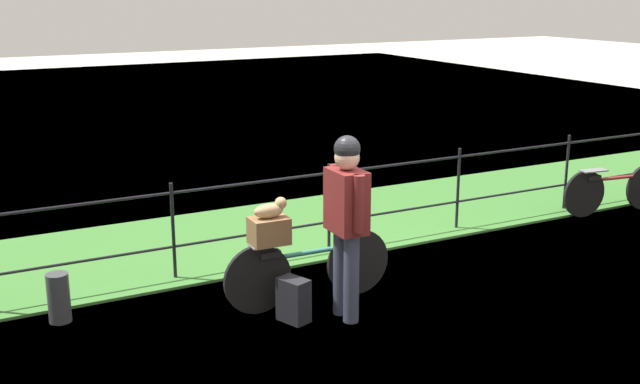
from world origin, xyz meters
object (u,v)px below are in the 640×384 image
(cyclist_person, at_px, (347,212))
(backpack_on_paving, at_px, (294,300))
(mooring_bollard, at_px, (59,298))
(bicycle_parked, at_px, (614,189))
(terrier_dog, at_px, (271,209))
(wooden_crate, at_px, (269,231))
(bicycle_main, at_px, (307,269))

(cyclist_person, xyz_separation_m, backpack_on_paving, (-0.45, 0.15, -0.80))
(mooring_bollard, distance_m, bicycle_parked, 7.11)
(mooring_bollard, bearing_deg, terrier_dog, -20.47)
(wooden_crate, distance_m, backpack_on_paving, 0.66)
(bicycle_parked, bearing_deg, backpack_on_paving, -168.34)
(bicycle_main, distance_m, mooring_bollard, 2.26)
(wooden_crate, distance_m, bicycle_parked, 5.42)
(bicycle_main, relative_size, bicycle_parked, 1.05)
(bicycle_main, distance_m, wooden_crate, 0.58)
(mooring_bollard, xyz_separation_m, bicycle_parked, (7.11, 0.10, 0.10))
(mooring_bollard, bearing_deg, bicycle_parked, 0.83)
(cyclist_person, height_order, mooring_bollard, cyclist_person)
(terrier_dog, xyz_separation_m, bicycle_parked, (5.32, 0.77, -0.65))
(bicycle_main, bearing_deg, backpack_on_paving, -134.54)
(wooden_crate, height_order, bicycle_parked, wooden_crate)
(terrier_dog, bearing_deg, backpack_on_paving, -78.66)
(terrier_dog, relative_size, cyclist_person, 0.19)
(backpack_on_paving, xyz_separation_m, bicycle_parked, (5.26, 1.08, 0.13))
(wooden_crate, bearing_deg, bicycle_main, -1.80)
(cyclist_person, distance_m, bicycle_parked, 5.01)
(terrier_dog, xyz_separation_m, mooring_bollard, (-1.79, 0.67, -0.75))
(bicycle_main, xyz_separation_m, wooden_crate, (-0.38, 0.01, 0.43))
(backpack_on_paving, distance_m, bicycle_parked, 5.37)
(wooden_crate, xyz_separation_m, backpack_on_paving, (0.09, -0.31, -0.58))
(bicycle_main, xyz_separation_m, terrier_dog, (-0.36, 0.01, 0.63))
(bicycle_main, relative_size, cyclist_person, 1.01)
(wooden_crate, height_order, mooring_bollard, wooden_crate)
(cyclist_person, height_order, backpack_on_paving, cyclist_person)
(wooden_crate, relative_size, terrier_dog, 1.09)
(cyclist_person, xyz_separation_m, bicycle_parked, (4.80, 1.24, -0.67))
(terrier_dog, xyz_separation_m, cyclist_person, (0.51, -0.47, 0.03))
(cyclist_person, relative_size, bicycle_parked, 1.04)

